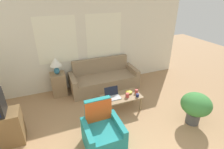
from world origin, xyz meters
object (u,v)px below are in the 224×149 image
object	(u,v)px
laptop	(113,95)
snack_bowl	(129,92)
cup_navy	(137,95)
cup_yellow	(127,95)
cup_white	(136,91)
potted_plant	(196,106)
armchair	(103,134)
coffee_table	(121,98)
couch	(104,80)
table_lamp	(56,63)

from	to	relation	value
laptop	snack_bowl	distance (m)	0.46
cup_navy	cup_yellow	distance (m)	0.26
cup_white	potted_plant	world-z (taller)	potted_plant
armchair	coffee_table	bearing A→B (deg)	47.74
couch	armchair	size ratio (longest dim) A/B	2.21
table_lamp	cup_white	distance (m)	2.32
couch	table_lamp	xyz separation A→B (m)	(-1.34, 0.11, 0.73)
couch	potted_plant	xyz separation A→B (m)	(1.38, -2.31, 0.21)
couch	snack_bowl	xyz separation A→B (m)	(0.28, -1.18, 0.17)
snack_bowl	potted_plant	distance (m)	1.58
armchair	coffee_table	size ratio (longest dim) A/B	0.93
couch	potted_plant	bearing A→B (deg)	-59.25
couch	laptop	xyz separation A→B (m)	(-0.19, -1.20, 0.19)
couch	potted_plant	distance (m)	2.70
couch	table_lamp	bearing A→B (deg)	175.46
couch	cup_white	bearing A→B (deg)	-70.30
coffee_table	snack_bowl	distance (m)	0.26
cup_navy	snack_bowl	bearing A→B (deg)	118.48
couch	table_lamp	world-z (taller)	table_lamp
table_lamp	coffee_table	size ratio (longest dim) A/B	0.49
cup_yellow	cup_white	size ratio (longest dim) A/B	1.01
cup_yellow	snack_bowl	bearing A→B (deg)	51.06
coffee_table	cup_white	bearing A→B (deg)	-1.77
coffee_table	potted_plant	size ratio (longest dim) A/B	1.31
laptop	cup_white	bearing A→B (deg)	-5.23
couch	snack_bowl	bearing A→B (deg)	-76.90
cup_white	potted_plant	xyz separation A→B (m)	(0.93, -1.05, 0.02)
laptop	cup_yellow	distance (m)	0.37
couch	cup_white	xyz separation A→B (m)	(0.45, -1.26, 0.19)
couch	armchair	distance (m)	2.28
coffee_table	cup_white	distance (m)	0.43
snack_bowl	coffee_table	bearing A→B (deg)	-165.97
coffee_table	cup_white	xyz separation A→B (m)	(0.42, -0.01, 0.10)
laptop	potted_plant	distance (m)	1.92
table_lamp	laptop	xyz separation A→B (m)	(1.16, -1.31, -0.54)
coffee_table	cup_yellow	bearing A→B (deg)	-35.58
cup_white	coffee_table	bearing A→B (deg)	178.23
table_lamp	cup_white	xyz separation A→B (m)	(1.79, -1.36, -0.54)
cup_white	cup_yellow	bearing A→B (deg)	-165.70
coffee_table	laptop	size ratio (longest dim) A/B	2.83
snack_bowl	potted_plant	size ratio (longest dim) A/B	0.23
couch	table_lamp	size ratio (longest dim) A/B	4.23
couch	coffee_table	xyz separation A→B (m)	(0.03, -1.24, 0.09)
armchair	snack_bowl	world-z (taller)	armchair
table_lamp	cup_navy	world-z (taller)	table_lamp
coffee_table	potted_plant	bearing A→B (deg)	-38.46
coffee_table	potted_plant	distance (m)	1.72
laptop	snack_bowl	xyz separation A→B (m)	(0.46, 0.02, -0.02)
potted_plant	table_lamp	bearing A→B (deg)	138.35
couch	coffee_table	distance (m)	1.25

